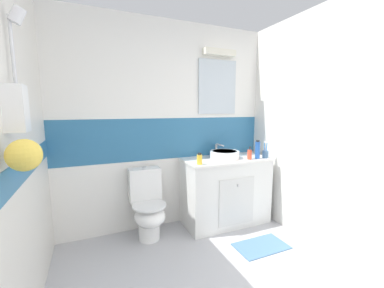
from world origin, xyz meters
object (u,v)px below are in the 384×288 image
(sink_basin, at_px, (224,154))
(lotion_bottle_short, at_px, (200,159))
(toilet, at_px, (148,206))
(shampoo_bottle_tall, at_px, (258,150))
(toothbrush_cup, at_px, (265,153))
(soap_dispenser, at_px, (250,154))

(sink_basin, bearing_deg, lotion_bottle_short, -156.56)
(toilet, relative_size, lotion_bottle_short, 6.20)
(shampoo_bottle_tall, xyz_separation_m, lotion_bottle_short, (-0.80, -0.01, -0.05))
(toothbrush_cup, distance_m, soap_dispenser, 0.24)
(sink_basin, height_order, lotion_bottle_short, sink_basin)
(toothbrush_cup, distance_m, lotion_bottle_short, 0.92)
(toilet, distance_m, toothbrush_cup, 1.57)
(soap_dispenser, bearing_deg, toothbrush_cup, -0.97)
(toilet, distance_m, lotion_bottle_short, 0.80)
(sink_basin, xyz_separation_m, soap_dispenser, (0.24, -0.18, 0.01))
(toilet, relative_size, shampoo_bottle_tall, 3.47)
(lotion_bottle_short, bearing_deg, shampoo_bottle_tall, 0.67)
(toothbrush_cup, height_order, soap_dispenser, toothbrush_cup)
(toilet, height_order, soap_dispenser, soap_dispenser)
(toothbrush_cup, relative_size, soap_dispenser, 1.36)
(toilet, distance_m, shampoo_bottle_tall, 1.48)
(lotion_bottle_short, bearing_deg, toilet, 159.25)
(shampoo_bottle_tall, height_order, lotion_bottle_short, shampoo_bottle_tall)
(toilet, bearing_deg, lotion_bottle_short, -20.75)
(soap_dispenser, bearing_deg, lotion_bottle_short, -179.64)
(toilet, xyz_separation_m, toothbrush_cup, (1.47, -0.21, 0.54))
(soap_dispenser, relative_size, shampoo_bottle_tall, 0.69)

